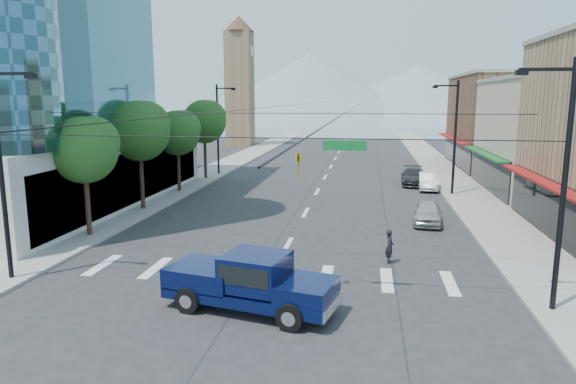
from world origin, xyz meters
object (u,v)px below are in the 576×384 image
Objects in this scene: pedestrian at (390,246)px; parked_car_far at (413,176)px; pickup_truck at (250,281)px; parked_car_near at (428,212)px; parked_car_mid at (428,181)px.

pedestrian reaches higher than parked_car_far.
pickup_truck is 1.61× the size of parked_car_near.
pickup_truck reaches higher than parked_car_mid.
pickup_truck reaches higher than pedestrian.
parked_car_near is (7.90, 14.51, -0.41)m from pickup_truck.
parked_car_mid is (4.03, 20.58, -0.09)m from pedestrian.
pickup_truck is 4.15× the size of pedestrian.
parked_car_near is at bearing -92.73° from parked_car_mid.
pickup_truck is 28.46m from parked_car_mid.
pedestrian is at bearing -97.39° from parked_car_mid.
pickup_truck is at bearing -112.74° from parked_car_near.
pedestrian is 20.97m from parked_car_mid.
pedestrian is 0.31× the size of parked_car_far.
parked_car_far reaches higher than parked_car_near.
pickup_truck reaches higher than parked_car_far.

